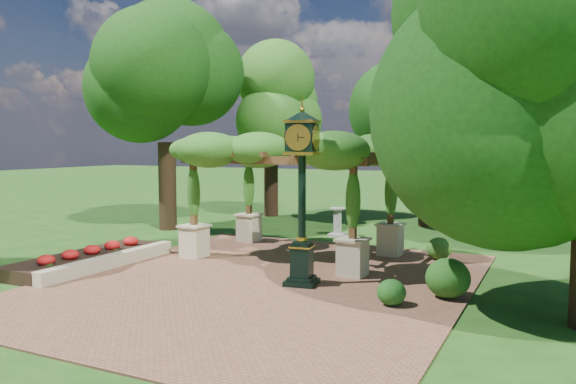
% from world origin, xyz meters
% --- Properties ---
extents(ground, '(120.00, 120.00, 0.00)m').
position_xyz_m(ground, '(0.00, 0.00, 0.00)').
color(ground, '#1E4714').
rests_on(ground, ground).
extents(brick_plaza, '(10.00, 12.00, 0.04)m').
position_xyz_m(brick_plaza, '(0.00, 1.00, 0.02)').
color(brick_plaza, brown).
rests_on(brick_plaza, ground).
extents(border_wall, '(0.35, 5.00, 0.40)m').
position_xyz_m(border_wall, '(-4.60, 0.50, 0.20)').
color(border_wall, '#C6B793').
rests_on(border_wall, ground).
extents(flower_bed, '(1.50, 5.00, 0.36)m').
position_xyz_m(flower_bed, '(-5.50, 0.50, 0.18)').
color(flower_bed, red).
rests_on(flower_bed, ground).
extents(pedestal_clock, '(0.97, 0.97, 4.37)m').
position_xyz_m(pedestal_clock, '(1.06, 1.13, 2.62)').
color(pedestal_clock, black).
rests_on(pedestal_clock, brick_plaza).
extents(pergola, '(6.23, 4.06, 3.83)m').
position_xyz_m(pergola, '(-0.69, 4.26, 3.14)').
color(pergola, beige).
rests_on(pergola, brick_plaza).
extents(sundial, '(0.64, 0.64, 1.10)m').
position_xyz_m(sundial, '(-0.87, 8.55, 0.48)').
color(sundial, '#999991').
rests_on(sundial, ground).
extents(shrub_front, '(0.77, 0.77, 0.57)m').
position_xyz_m(shrub_front, '(3.55, 0.35, 0.32)').
color(shrub_front, '#1C5317').
rests_on(shrub_front, brick_plaza).
extents(shrub_mid, '(1.03, 1.03, 0.91)m').
position_xyz_m(shrub_mid, '(4.53, 1.49, 0.49)').
color(shrub_mid, '#205217').
rests_on(shrub_mid, brick_plaza).
extents(shrub_back, '(0.76, 0.76, 0.67)m').
position_xyz_m(shrub_back, '(3.51, 5.68, 0.38)').
color(shrub_back, '#31681E').
rests_on(shrub_back, brick_plaza).
extents(tree_west_near, '(4.87, 4.87, 9.26)m').
position_xyz_m(tree_west_near, '(-7.78, 7.10, 6.36)').
color(tree_west_near, '#362315').
rests_on(tree_west_near, ground).
extents(tree_west_far, '(3.55, 3.55, 8.41)m').
position_xyz_m(tree_west_far, '(-6.03, 12.87, 5.74)').
color(tree_west_far, black).
rests_on(tree_west_far, ground).
extents(tree_north, '(4.37, 4.37, 7.41)m').
position_xyz_m(tree_north, '(1.57, 12.71, 5.09)').
color(tree_north, '#321F14').
rests_on(tree_north, ground).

